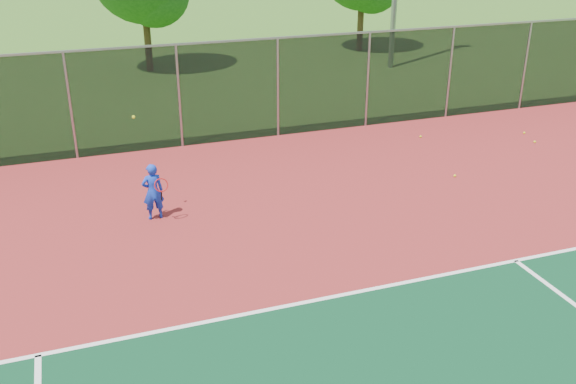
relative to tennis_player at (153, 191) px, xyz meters
The scene contains 8 objects.
ground 8.65m from the tennis_player, 58.50° to the right, with size 120.00×120.00×0.00m, color #305D1A.
court_apron 7.03m from the tennis_player, 49.92° to the right, with size 30.00×20.00×0.02m, color maroon.
fence_back 6.53m from the tennis_player, 45.87° to the left, with size 30.00×0.06×3.03m.
tennis_player is the anchor object (origin of this frame).
practice_ball_0 7.84m from the tennis_player, ahead, with size 0.07×0.07×0.07m, color #D0D919.
practice_ball_1 12.06m from the tennis_player, 10.57° to the left, with size 0.07×0.07×0.07m, color #D0D919.
practice_ball_2 11.68m from the tennis_player, ahead, with size 0.07×0.07×0.07m, color #D0D919.
practice_ball_3 9.10m from the tennis_player, 19.05° to the left, with size 0.07×0.07×0.07m, color #D0D919.
Camera 1 is at (-5.99, -6.04, 6.45)m, focal length 40.00 mm.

